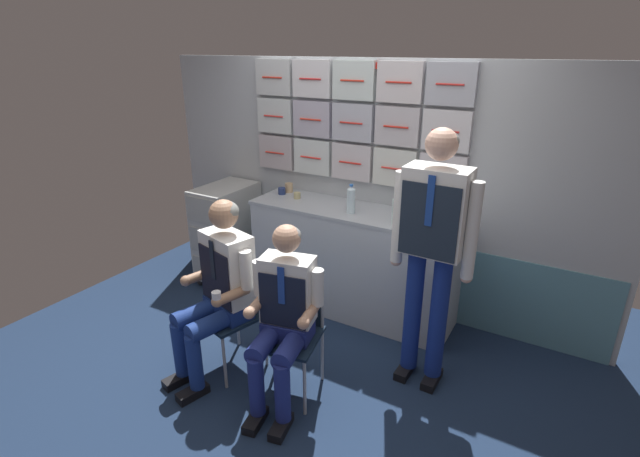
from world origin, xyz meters
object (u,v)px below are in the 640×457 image
at_px(service_trolley, 227,231).
at_px(folding_chair_center, 293,319).
at_px(paper_cup_tan, 282,191).
at_px(folding_chair_left, 240,300).
at_px(crew_member_center, 283,312).
at_px(crew_member_standing, 433,237).
at_px(crew_member_left, 219,282).
at_px(snack_banana, 432,216).
at_px(water_bottle_blue_cap, 351,200).

height_order(service_trolley, folding_chair_center, service_trolley).
distance_m(service_trolley, folding_chair_center, 1.76).
bearing_deg(paper_cup_tan, folding_chair_left, -70.72).
distance_m(crew_member_center, crew_member_standing, 1.07).
relative_size(service_trolley, crew_member_left, 0.75).
xyz_separation_m(paper_cup_tan, snack_banana, (1.41, 0.06, -0.01)).
bearing_deg(service_trolley, paper_cup_tan, 14.40).
bearing_deg(crew_member_center, snack_banana, 69.92).
xyz_separation_m(folding_chair_center, water_bottle_blue_cap, (-0.09, 1.01, 0.55)).
bearing_deg(water_bottle_blue_cap, service_trolley, -179.64).
xyz_separation_m(folding_chair_left, paper_cup_tan, (-0.40, 1.13, 0.47)).
distance_m(crew_member_left, water_bottle_blue_cap, 1.27).
bearing_deg(crew_member_standing, folding_chair_center, -145.85).
bearing_deg(folding_chair_center, paper_cup_tan, 127.29).
xyz_separation_m(service_trolley, folding_chair_left, (0.97, -0.98, -0.01)).
height_order(folding_chair_center, crew_member_standing, crew_member_standing).
relative_size(folding_chair_center, crew_member_center, 0.68).
height_order(service_trolley, crew_member_standing, crew_member_standing).
bearing_deg(paper_cup_tan, crew_member_left, -74.53).
xyz_separation_m(crew_member_standing, water_bottle_blue_cap, (-0.84, 0.50, -0.02)).
height_order(folding_chair_left, crew_member_left, crew_member_left).
relative_size(crew_member_standing, water_bottle_blue_cap, 7.35).
distance_m(crew_member_left, folding_chair_center, 0.57).
bearing_deg(folding_chair_left, crew_member_standing, 21.87).
xyz_separation_m(crew_member_left, crew_member_standing, (1.27, 0.64, 0.37)).
relative_size(folding_chair_center, water_bottle_blue_cap, 3.45).
height_order(folding_chair_left, water_bottle_blue_cap, water_bottle_blue_cap).
distance_m(folding_chair_left, paper_cup_tan, 1.29).
height_order(crew_member_center, snack_banana, crew_member_center).
height_order(crew_member_standing, snack_banana, crew_member_standing).
bearing_deg(service_trolley, folding_chair_center, -34.58).
distance_m(service_trolley, snack_banana, 2.04).
bearing_deg(crew_member_standing, crew_member_center, -137.01).
bearing_deg(crew_member_standing, service_trolley, 167.46).
relative_size(folding_chair_center, crew_member_standing, 0.47).
height_order(crew_member_left, crew_member_center, crew_member_left).
xyz_separation_m(folding_chair_left, folding_chair_center, (0.48, -0.02, 0.00)).
height_order(crew_member_standing, water_bottle_blue_cap, crew_member_standing).
bearing_deg(water_bottle_blue_cap, paper_cup_tan, 169.94).
bearing_deg(folding_chair_left, snack_banana, 49.68).
relative_size(service_trolley, snack_banana, 5.68).
xyz_separation_m(crew_member_center, crew_member_standing, (0.72, 0.67, 0.42)).
height_order(crew_member_left, crew_member_standing, crew_member_standing).
bearing_deg(folding_chair_left, paper_cup_tan, 109.28).
relative_size(service_trolley, crew_member_standing, 0.55).
relative_size(folding_chair_left, paper_cup_tan, 12.33).
bearing_deg(folding_chair_left, water_bottle_blue_cap, 68.56).
bearing_deg(folding_chair_center, folding_chair_left, 178.06).
height_order(folding_chair_center, paper_cup_tan, paper_cup_tan).
distance_m(service_trolley, crew_member_standing, 2.32).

